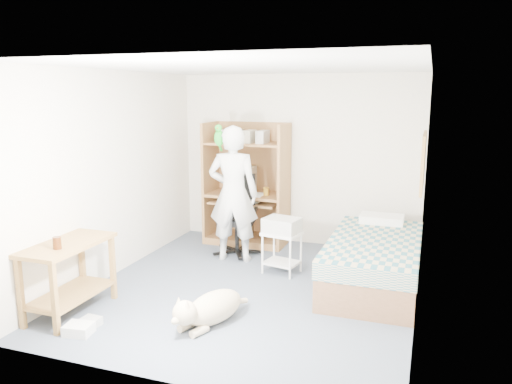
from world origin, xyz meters
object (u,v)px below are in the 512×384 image
office_chair (238,226)px  printer_cart (282,246)px  computer_hutch (247,189)px  person (233,194)px  bed (374,261)px  dog (210,308)px  side_desk (69,267)px

office_chair → printer_cart: 1.00m
computer_hutch → office_chair: size_ratio=1.64×
computer_hutch → person: bearing=-82.6°
computer_hutch → printer_cart: bearing=-51.9°
bed → printer_cart: (-1.14, 0.02, 0.06)m
person → dog: bearing=94.9°
office_chair → person: 0.61m
bed → office_chair: bearing=162.9°
computer_hutch → person: person is taller
office_chair → bed: bearing=-27.1°
bed → printer_cart: 1.14m
dog → printer_cart: printer_cart is taller
side_desk → person: bearing=65.6°
side_desk → dog: (1.46, 0.23, -0.33)m
bed → side_desk: bearing=-147.5°
bed → office_chair: 2.05m
bed → side_desk: 3.39m
computer_hutch → bed: 2.35m
computer_hutch → printer_cart: (0.86, -1.10, -0.47)m
computer_hutch → person: size_ratio=0.99×
computer_hutch → dog: bearing=-77.3°
office_chair → side_desk: bearing=-120.4°
dog → printer_cart: 1.63m
office_chair → computer_hutch: bearing=85.1°
bed → dog: bearing=-131.4°
office_chair → person: person is taller
computer_hutch → office_chair: 0.68m
computer_hutch → bed: bearing=-29.3°
bed → printer_cart: bearing=179.0°
dog → side_desk: bearing=-149.8°
computer_hutch → bed: size_ratio=0.89×
computer_hutch → bed: (2.00, -1.12, -0.53)m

